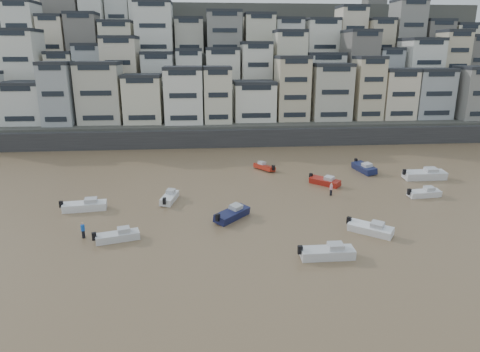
{
  "coord_description": "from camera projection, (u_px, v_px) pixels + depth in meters",
  "views": [
    {
      "loc": [
        -0.03,
        -19.97,
        18.84
      ],
      "look_at": [
        4.47,
        30.0,
        4.0
      ],
      "focal_mm": 32.0,
      "sensor_mm": 36.0,
      "label": 1
    }
  ],
  "objects": [
    {
      "name": "boat_h",
      "position": [
        264.0,
        166.0,
        69.67
      ],
      "size": [
        3.69,
        4.43,
        1.2
      ],
      "primitive_type": null,
      "rotation": [
        0.0,
        0.0,
        2.18
      ],
      "color": "#A22213",
      "rests_on": "ground"
    },
    {
      "name": "boat_d",
      "position": [
        424.0,
        192.0,
        56.85
      ],
      "size": [
        4.96,
        2.1,
        1.31
      ],
      "primitive_type": null,
      "rotation": [
        0.0,
        0.0,
        0.11
      ],
      "color": "silver",
      "rests_on": "ground"
    },
    {
      "name": "boat_j",
      "position": [
        117.0,
        235.0,
        43.8
      ],
      "size": [
        5.03,
        2.81,
        1.31
      ],
      "primitive_type": null,
      "rotation": [
        0.0,
        0.0,
        0.28
      ],
      "color": "silver",
      "rests_on": "ground"
    },
    {
      "name": "person_pink",
      "position": [
        331.0,
        189.0,
        57.35
      ],
      "size": [
        0.44,
        0.44,
        1.74
      ],
      "primitive_type": null,
      "color": "#D395A9",
      "rests_on": "ground"
    },
    {
      "name": "boat_b",
      "position": [
        370.0,
        228.0,
        45.4
      ],
      "size": [
        4.97,
        4.55,
        1.39
      ],
      "primitive_type": null,
      "rotation": [
        0.0,
        0.0,
        -0.7
      ],
      "color": "white",
      "rests_on": "ground"
    },
    {
      "name": "boat_i",
      "position": [
        364.0,
        167.0,
        68.56
      ],
      "size": [
        2.73,
        6.13,
        1.62
      ],
      "primitive_type": null,
      "rotation": [
        0.0,
        0.0,
        -1.43
      ],
      "color": "#151B42",
      "rests_on": "ground"
    },
    {
      "name": "boat_a",
      "position": [
        327.0,
        251.0,
        40.05
      ],
      "size": [
        5.55,
        1.82,
        1.51
      ],
      "primitive_type": null,
      "rotation": [
        0.0,
        0.0,
        0.0
      ],
      "color": "silver",
      "rests_on": "ground"
    },
    {
      "name": "boat_c",
      "position": [
        232.0,
        213.0,
        49.38
      ],
      "size": [
        4.99,
        5.27,
        1.49
      ],
      "primitive_type": null,
      "rotation": [
        0.0,
        0.0,
        0.84
      ],
      "color": "#151941",
      "rests_on": "ground"
    },
    {
      "name": "harbor_wall",
      "position": [
        252.0,
        137.0,
        86.86
      ],
      "size": [
        140.0,
        3.0,
        3.5
      ],
      "primitive_type": "cube",
      "color": "#38383A",
      "rests_on": "ground"
    },
    {
      "name": "boat_f",
      "position": [
        170.0,
        196.0,
        55.2
      ],
      "size": [
        2.56,
        5.17,
        1.35
      ],
      "primitive_type": null,
      "rotation": [
        0.0,
        0.0,
        1.37
      ],
      "color": "white",
      "rests_on": "ground"
    },
    {
      "name": "person_blue",
      "position": [
        83.0,
        230.0,
        44.33
      ],
      "size": [
        0.44,
        0.44,
        1.74
      ],
      "primitive_type": null,
      "color": "blue",
      "rests_on": "ground"
    },
    {
      "name": "hillside",
      "position": [
        252.0,
        71.0,
        122.13
      ],
      "size": [
        141.04,
        66.0,
        50.0
      ],
      "color": "#4C4C47",
      "rests_on": "ground"
    },
    {
      "name": "boat_e",
      "position": [
        325.0,
        180.0,
        61.84
      ],
      "size": [
        4.62,
        4.71,
        1.36
      ],
      "primitive_type": null,
      "rotation": [
        0.0,
        0.0,
        -0.8
      ],
      "color": "maroon",
      "rests_on": "ground"
    },
    {
      "name": "boat_g",
      "position": [
        425.0,
        173.0,
        64.5
      ],
      "size": [
        6.91,
        2.29,
        1.88
      ],
      "primitive_type": null,
      "rotation": [
        0.0,
        0.0,
        0.01
      ],
      "color": "silver",
      "rests_on": "ground"
    },
    {
      "name": "boat_k",
      "position": [
        85.0,
        204.0,
        52.04
      ],
      "size": [
        5.82,
        2.52,
        1.54
      ],
      "primitive_type": null,
      "rotation": [
        0.0,
        0.0,
        0.12
      ],
      "color": "silver",
      "rests_on": "ground"
    }
  ]
}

